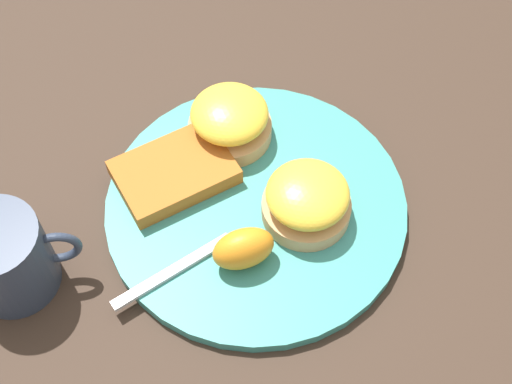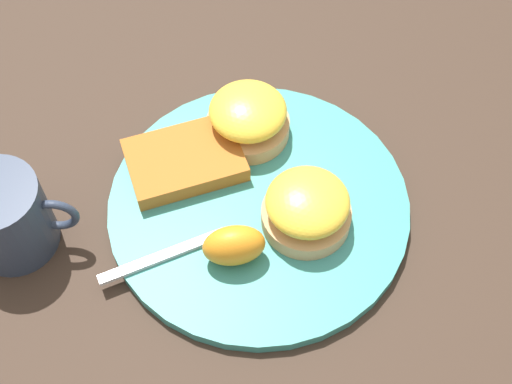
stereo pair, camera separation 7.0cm
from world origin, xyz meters
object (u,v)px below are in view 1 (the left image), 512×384
Objects in this scene: sandwich_benedict_left at (307,200)px; cup at (6,258)px; orange_wedge at (243,249)px; hashbrown_patty at (174,172)px; sandwich_benedict_right at (230,120)px; fork at (237,232)px.

cup is (-0.29, -0.02, 0.00)m from sandwich_benedict_left.
hashbrown_patty is at bearing 116.80° from orange_wedge.
sandwich_benedict_left is 1.48× the size of orange_wedge.
orange_wedge is at bearing -94.27° from sandwich_benedict_right.
hashbrown_patty reaches higher than fork.
orange_wedge reaches higher than hashbrown_patty.
hashbrown_patty is (-0.07, -0.04, -0.02)m from sandwich_benedict_right.
sandwich_benedict_right is 0.76× the size of hashbrown_patty.
sandwich_benedict_right is at bearing 85.73° from orange_wedge.
fork is at bearing -55.89° from hashbrown_patty.
orange_wedge is (0.05, -0.11, 0.01)m from hashbrown_patty.
orange_wedge is at bearing -87.22° from fork.
sandwich_benedict_left is 0.29m from cup.
cup reaches higher than sandwich_benedict_left.
sandwich_benedict_right is (-0.06, 0.11, 0.00)m from sandwich_benedict_left.
hashbrown_patty is 1.95× the size of orange_wedge.
hashbrown_patty is 1.03× the size of cup.
sandwich_benedict_left reaches higher than orange_wedge.
sandwich_benedict_right reaches higher than fork.
fork is at bearing -95.95° from sandwich_benedict_right.
cup is (-0.16, -0.08, 0.02)m from hashbrown_patty.
fork is at bearing 1.22° from cup.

